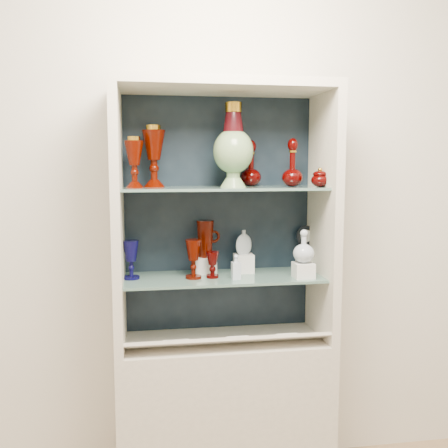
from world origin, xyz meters
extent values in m
cube|color=silver|center=(0.00, 1.75, 1.40)|extent=(3.50, 0.02, 2.80)
cube|color=beige|center=(0.00, 1.53, 0.38)|extent=(1.00, 0.40, 0.75)
cube|color=black|center=(0.00, 1.72, 1.32)|extent=(0.98, 0.02, 1.15)
cube|color=beige|center=(-0.48, 1.53, 1.32)|extent=(0.04, 0.40, 1.15)
cube|color=beige|center=(0.48, 1.53, 1.32)|extent=(0.04, 0.40, 1.15)
cube|color=beige|center=(0.00, 1.53, 1.92)|extent=(1.00, 0.40, 0.04)
cube|color=slate|center=(0.00, 1.55, 1.04)|extent=(0.92, 0.34, 0.01)
cube|color=slate|center=(0.00, 1.55, 1.46)|extent=(0.92, 0.34, 0.01)
cube|color=beige|center=(0.00, 1.42, 0.78)|extent=(0.92, 0.17, 0.09)
cube|color=white|center=(-0.23, 1.42, 0.80)|extent=(0.10, 0.06, 0.03)
cube|color=white|center=(0.27, 1.42, 0.80)|extent=(0.10, 0.06, 0.03)
cube|color=white|center=(0.04, 1.42, 0.80)|extent=(0.10, 0.06, 0.03)
cube|color=white|center=(-0.24, 1.42, 0.80)|extent=(0.10, 0.06, 0.03)
cube|color=silver|center=(-0.08, 1.63, 1.09)|extent=(0.10, 0.10, 0.08)
cube|color=silver|center=(0.11, 1.62, 1.09)|extent=(0.09, 0.09, 0.09)
cube|color=silver|center=(0.36, 1.46, 1.08)|extent=(0.09, 0.09, 0.07)
cube|color=silver|center=(0.44, 1.67, 1.10)|extent=(0.08, 0.08, 0.10)
camera|label=1|loc=(-0.36, -0.73, 1.57)|focal=40.00mm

